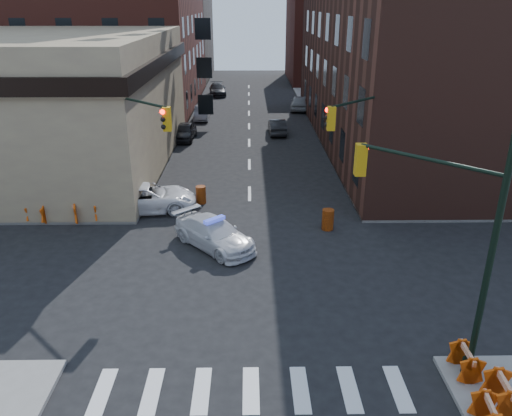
{
  "coord_description": "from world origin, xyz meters",
  "views": [
    {
      "loc": [
        -0.02,
        -18.67,
        10.9
      ],
      "look_at": [
        0.29,
        2.37,
        2.2
      ],
      "focal_mm": 35.0,
      "sensor_mm": 36.0,
      "label": 1
    }
  ],
  "objects_px": {
    "parked_car_wnear": "(185,132)",
    "pedestrian_b": "(37,193)",
    "police_car": "(214,234)",
    "parked_car_wfar": "(202,113)",
    "parked_car_enear": "(277,126)",
    "barrel_road": "(328,220)",
    "pedestrian_a": "(127,201)",
    "barricade_se_a": "(466,362)",
    "barrel_bank": "(201,195)",
    "barricade_nw_a": "(86,212)",
    "pickup": "(146,198)"
  },
  "relations": [
    {
      "from": "parked_car_wnear",
      "to": "pedestrian_b",
      "type": "bearing_deg",
      "value": -109.07
    },
    {
      "from": "police_car",
      "to": "parked_car_wfar",
      "type": "height_order",
      "value": "police_car"
    },
    {
      "from": "parked_car_wfar",
      "to": "parked_car_enear",
      "type": "distance_m",
      "value": 9.41
    },
    {
      "from": "barrel_road",
      "to": "parked_car_wfar",
      "type": "bearing_deg",
      "value": 108.34
    },
    {
      "from": "pedestrian_b",
      "to": "pedestrian_a",
      "type": "bearing_deg",
      "value": -14.76
    },
    {
      "from": "parked_car_wfar",
      "to": "pedestrian_b",
      "type": "height_order",
      "value": "pedestrian_b"
    },
    {
      "from": "pedestrian_a",
      "to": "barricade_se_a",
      "type": "height_order",
      "value": "pedestrian_a"
    },
    {
      "from": "parked_car_enear",
      "to": "police_car",
      "type": "bearing_deg",
      "value": 77.5
    },
    {
      "from": "barrel_bank",
      "to": "police_car",
      "type": "bearing_deg",
      "value": -78.65
    },
    {
      "from": "barrel_road",
      "to": "police_car",
      "type": "bearing_deg",
      "value": -161.41
    },
    {
      "from": "police_car",
      "to": "barrel_road",
      "type": "distance_m",
      "value": 6.04
    },
    {
      "from": "pedestrian_a",
      "to": "barrel_bank",
      "type": "height_order",
      "value": "pedestrian_a"
    },
    {
      "from": "pedestrian_a",
      "to": "barrel_bank",
      "type": "bearing_deg",
      "value": 61.26
    },
    {
      "from": "police_car",
      "to": "barrel_bank",
      "type": "height_order",
      "value": "police_car"
    },
    {
      "from": "police_car",
      "to": "barrel_bank",
      "type": "bearing_deg",
      "value": 59.29
    },
    {
      "from": "parked_car_wfar",
      "to": "pedestrian_a",
      "type": "xyz_separation_m",
      "value": [
        -1.8,
        -25.11,
        0.48
      ]
    },
    {
      "from": "pedestrian_b",
      "to": "barricade_nw_a",
      "type": "height_order",
      "value": "pedestrian_b"
    },
    {
      "from": "pedestrian_a",
      "to": "pedestrian_b",
      "type": "height_order",
      "value": "pedestrian_a"
    },
    {
      "from": "police_car",
      "to": "parked_car_wfar",
      "type": "xyz_separation_m",
      "value": [
        -3.01,
        28.27,
        -0.03
      ]
    },
    {
      "from": "pickup",
      "to": "parked_car_wfar",
      "type": "relative_size",
      "value": 1.39
    },
    {
      "from": "parked_car_wnear",
      "to": "barricade_se_a",
      "type": "distance_m",
      "value": 31.84
    },
    {
      "from": "police_car",
      "to": "barrel_bank",
      "type": "relative_size",
      "value": 4.6
    },
    {
      "from": "barricade_nw_a",
      "to": "parked_car_wnear",
      "type": "bearing_deg",
      "value": 65.17
    },
    {
      "from": "parked_car_wfar",
      "to": "barricade_se_a",
      "type": "bearing_deg",
      "value": -73.44
    },
    {
      "from": "parked_car_enear",
      "to": "barricade_se_a",
      "type": "bearing_deg",
      "value": 95.76
    },
    {
      "from": "barrel_road",
      "to": "barricade_nw_a",
      "type": "distance_m",
      "value": 12.73
    },
    {
      "from": "pedestrian_a",
      "to": "pedestrian_b",
      "type": "bearing_deg",
      "value": -168.87
    },
    {
      "from": "pickup",
      "to": "barrel_road",
      "type": "distance_m",
      "value": 10.18
    },
    {
      "from": "barrel_road",
      "to": "barrel_bank",
      "type": "relative_size",
      "value": 1.05
    },
    {
      "from": "pickup",
      "to": "barrel_bank",
      "type": "height_order",
      "value": "pickup"
    },
    {
      "from": "police_car",
      "to": "parked_car_wfar",
      "type": "distance_m",
      "value": 28.42
    },
    {
      "from": "barrel_bank",
      "to": "parked_car_enear",
      "type": "bearing_deg",
      "value": 72.11
    },
    {
      "from": "pickup",
      "to": "barricade_nw_a",
      "type": "xyz_separation_m",
      "value": [
        -2.87,
        -1.71,
        -0.12
      ]
    },
    {
      "from": "parked_car_enear",
      "to": "barricade_nw_a",
      "type": "height_order",
      "value": "parked_car_enear"
    },
    {
      "from": "parked_car_enear",
      "to": "barricade_nw_a",
      "type": "relative_size",
      "value": 3.0
    },
    {
      "from": "parked_car_wfar",
      "to": "parked_car_wnear",
      "type": "bearing_deg",
      "value": -96.01
    },
    {
      "from": "pedestrian_a",
      "to": "barricade_nw_a",
      "type": "relative_size",
      "value": 1.48
    },
    {
      "from": "parked_car_wfar",
      "to": "barrel_bank",
      "type": "relative_size",
      "value": 3.9
    },
    {
      "from": "pickup",
      "to": "parked_car_enear",
      "type": "xyz_separation_m",
      "value": [
        8.3,
        17.65,
        -0.11
      ]
    },
    {
      "from": "barrel_road",
      "to": "pedestrian_a",
      "type": "bearing_deg",
      "value": 173.34
    },
    {
      "from": "parked_car_wnear",
      "to": "pedestrian_b",
      "type": "relative_size",
      "value": 2.3
    },
    {
      "from": "pedestrian_a",
      "to": "pickup",
      "type": "bearing_deg",
      "value": 90.36
    },
    {
      "from": "parked_car_enear",
      "to": "barrel_road",
      "type": "relative_size",
      "value": 3.72
    },
    {
      "from": "police_car",
      "to": "parked_car_wfar",
      "type": "relative_size",
      "value": 1.18
    },
    {
      "from": "parked_car_wnear",
      "to": "barrel_road",
      "type": "bearing_deg",
      "value": -59.38
    },
    {
      "from": "parked_car_enear",
      "to": "barrel_road",
      "type": "height_order",
      "value": "parked_car_enear"
    },
    {
      "from": "barrel_road",
      "to": "barricade_nw_a",
      "type": "height_order",
      "value": "barricade_nw_a"
    },
    {
      "from": "police_car",
      "to": "barricade_nw_a",
      "type": "xyz_separation_m",
      "value": [
        -6.97,
        2.85,
        -0.03
      ]
    },
    {
      "from": "pickup",
      "to": "pedestrian_a",
      "type": "distance_m",
      "value": 1.62
    },
    {
      "from": "police_car",
      "to": "pedestrian_b",
      "type": "relative_size",
      "value": 2.61
    }
  ]
}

